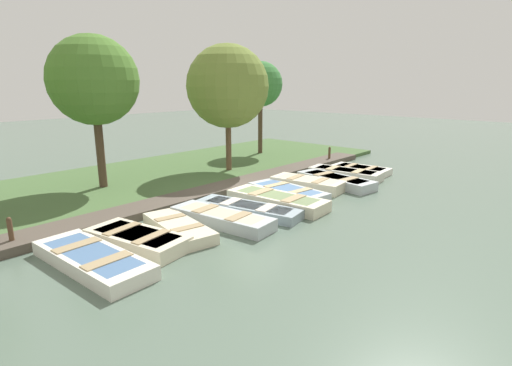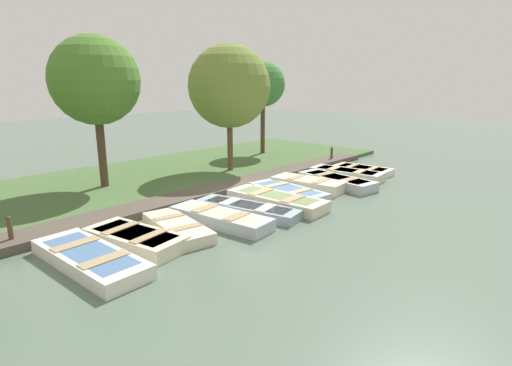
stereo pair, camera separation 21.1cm
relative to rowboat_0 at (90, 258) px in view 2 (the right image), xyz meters
The scene contains 19 objects.
ground_plane 6.58m from the rowboat_0, 100.26° to the left, with size 80.00×80.00×0.00m, color #566B5B.
shore_bank 8.95m from the rowboat_0, 133.63° to the left, with size 8.00×24.00×0.18m.
dock_walkway 6.95m from the rowboat_0, 111.21° to the left, with size 1.18×19.33×0.25m.
rowboat_0 is the anchor object (origin of this frame).
rowboat_1 1.35m from the rowboat_0, 100.64° to the left, with size 2.96×1.63×0.40m.
rowboat_2 2.62m from the rowboat_0, 94.48° to the left, with size 2.91×1.48×0.34m.
rowboat_3 3.94m from the rowboat_0, 87.82° to the left, with size 3.42×1.37×0.39m.
rowboat_4 5.19m from the rowboat_0, 89.24° to the left, with size 3.67×1.65×0.33m.
rowboat_5 6.47m from the rowboat_0, 88.06° to the left, with size 3.64×1.36×0.40m.
rowboat_6 7.67m from the rowboat_0, 91.66° to the left, with size 3.28×1.62×0.35m.
rowboat_7 9.05m from the rowboat_0, 91.74° to the left, with size 2.98×1.44×0.44m.
rowboat_8 10.28m from the rowboat_0, 88.53° to the left, with size 3.48×1.59×0.40m.
rowboat_9 11.67m from the rowboat_0, 90.35° to the left, with size 3.24×1.41×0.42m.
rowboat_10 13.09m from the rowboat_0, 90.24° to the left, with size 2.66×1.27×0.33m.
mooring_post_near 2.60m from the rowboat_0, 160.33° to the right, with size 0.12×0.12×0.87m.
mooring_post_far 14.40m from the rowboat_0, 99.75° to the left, with size 0.12×0.12×0.87m.
park_tree_left 8.04m from the rowboat_0, 149.93° to the left, with size 3.27×3.27×5.83m.
park_tree_center 10.73m from the rowboat_0, 117.25° to the left, with size 3.67×3.67×5.79m.
park_tree_right 15.40m from the rowboat_0, 116.09° to the left, with size 2.48×2.48×5.28m.
Camera 2 is at (9.72, -10.14, 4.09)m, focal length 28.00 mm.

